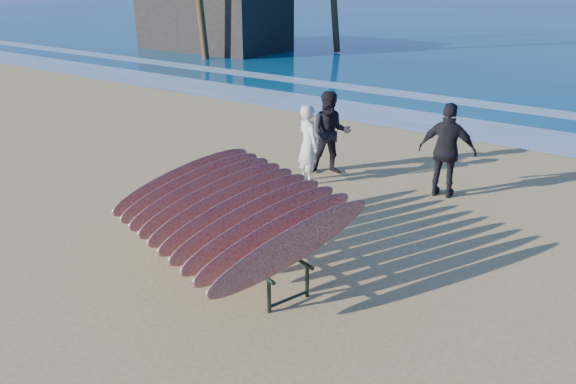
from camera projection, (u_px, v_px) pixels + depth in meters
The scene contains 8 objects.
ground at pixel (258, 263), 8.84m from camera, with size 120.00×120.00×0.00m, color tan.
foam_near at pixel (472, 129), 16.39m from camera, with size 160.00×160.00×0.00m, color white.
foam_far at pixel (507, 107), 19.03m from camera, with size 160.00×160.00×0.00m, color white.
surfboard_rack at pixel (230, 210), 8.52m from camera, with size 3.84×3.55×1.48m.
person_white at pixel (308, 144), 11.97m from camera, with size 0.62×0.41×1.70m, color silver.
person_dark_a at pixel (330, 133), 12.48m from camera, with size 0.91×0.71×1.87m, color black.
person_dark_b at pixel (447, 151), 11.17m from camera, with size 1.13×0.47×1.93m, color black.
building at pixel (213, 17), 32.80m from camera, with size 8.34×4.63×3.71m, color #2D2823.
Camera 1 is at (4.96, -6.07, 4.27)m, focal length 35.00 mm.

